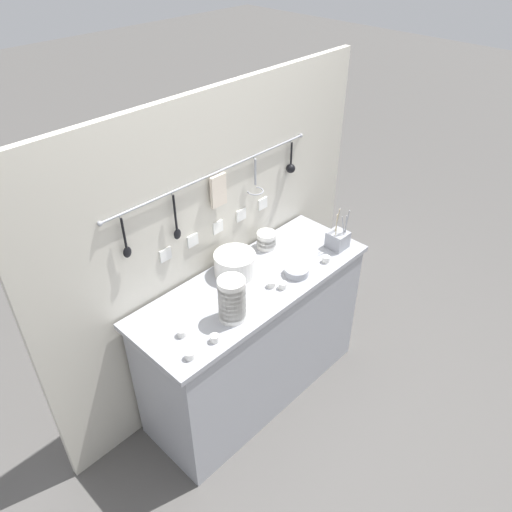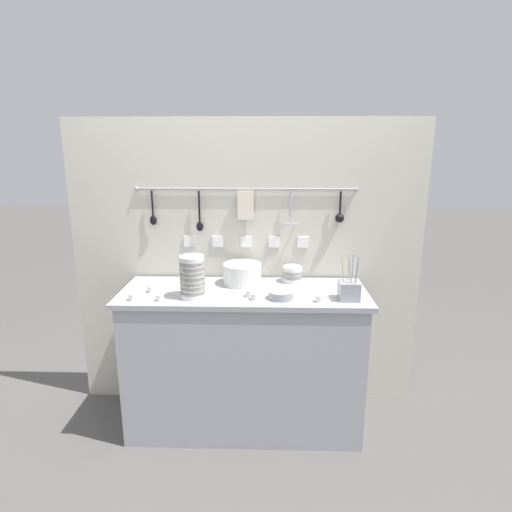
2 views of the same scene
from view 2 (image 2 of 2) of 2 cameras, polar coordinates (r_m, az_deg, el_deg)
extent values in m
plane|color=#514F4C|center=(2.96, -1.51, -21.25)|extent=(20.00, 20.00, 0.00)
cube|color=#9EA0A8|center=(2.54, -1.64, -4.94)|extent=(1.46, 0.53, 0.03)
cube|color=#9EA0A8|center=(2.73, -1.57, -13.85)|extent=(1.40, 0.51, 0.87)
cube|color=beige|center=(2.81, -1.30, -1.59)|extent=(2.26, 0.04, 1.90)
cylinder|color=#93969E|center=(2.68, -1.40, 8.93)|extent=(1.37, 0.01, 0.01)
sphere|color=#93969E|center=(2.80, -15.66, 8.65)|extent=(0.02, 0.02, 0.02)
sphere|color=#93969E|center=(2.73, 13.25, 8.66)|extent=(0.02, 0.02, 0.02)
cylinder|color=black|center=(2.77, -13.66, 6.80)|extent=(0.01, 0.01, 0.16)
ellipsoid|color=black|center=(2.79, -13.53, 4.65)|extent=(0.04, 0.02, 0.06)
cylinder|color=#93969E|center=(2.77, -13.70, 8.60)|extent=(0.00, 0.01, 0.02)
cylinder|color=black|center=(2.71, -7.58, 6.50)|extent=(0.01, 0.01, 0.20)
ellipsoid|color=black|center=(2.73, -7.49, 3.92)|extent=(0.04, 0.02, 0.06)
cylinder|color=#93969E|center=(2.71, -7.61, 8.75)|extent=(0.01, 0.01, 0.02)
cube|color=beige|center=(2.68, -1.42, 6.79)|extent=(0.10, 0.02, 0.18)
cylinder|color=#93969E|center=(2.68, -1.42, 8.80)|extent=(0.01, 0.01, 0.02)
cylinder|color=#93969E|center=(2.68, 4.63, 6.92)|extent=(0.01, 0.01, 0.16)
torus|color=#93969E|center=(2.69, 4.58, 4.40)|extent=(0.10, 0.10, 0.01)
cylinder|color=#93969E|center=(2.68, 4.66, 8.76)|extent=(0.01, 0.01, 0.02)
cylinder|color=black|center=(2.71, 11.18, 6.92)|extent=(0.01, 0.01, 0.15)
sphere|color=black|center=(2.72, 11.09, 4.99)|extent=(0.06, 0.06, 0.06)
cylinder|color=#93969E|center=(2.71, 11.23, 8.60)|extent=(0.00, 0.01, 0.02)
cube|color=white|center=(2.78, -8.86, 1.95)|extent=(0.07, 0.01, 0.07)
cube|color=white|center=(2.76, -5.13, 1.94)|extent=(0.07, 0.01, 0.07)
cube|color=white|center=(2.74, -1.34, 1.92)|extent=(0.07, 0.01, 0.07)
cube|color=white|center=(2.74, 2.47, 1.90)|extent=(0.07, 0.01, 0.07)
cube|color=white|center=(2.75, 6.27, 1.86)|extent=(0.07, 0.01, 0.07)
cylinder|color=silver|center=(2.45, -8.41, -4.92)|extent=(0.14, 0.14, 0.05)
cylinder|color=silver|center=(2.44, -8.43, -4.32)|extent=(0.14, 0.14, 0.05)
cylinder|color=silver|center=(2.43, -8.46, -3.70)|extent=(0.14, 0.14, 0.05)
cylinder|color=silver|center=(2.42, -8.48, -3.09)|extent=(0.14, 0.14, 0.05)
cylinder|color=silver|center=(2.41, -8.50, -2.46)|extent=(0.14, 0.14, 0.05)
cylinder|color=silver|center=(2.40, -8.53, -1.84)|extent=(0.14, 0.14, 0.05)
cylinder|color=silver|center=(2.40, -8.55, -1.21)|extent=(0.14, 0.14, 0.05)
cylinder|color=silver|center=(2.39, -8.58, -0.58)|extent=(0.14, 0.14, 0.05)
cylinder|color=silver|center=(2.70, 4.86, -2.95)|extent=(0.12, 0.12, 0.05)
cylinder|color=silver|center=(2.69, 4.88, -2.41)|extent=(0.12, 0.12, 0.05)
cylinder|color=silver|center=(2.69, 4.89, -1.88)|extent=(0.12, 0.12, 0.05)
cylinder|color=silver|center=(2.66, -1.83, -3.61)|extent=(0.23, 0.23, 0.01)
cylinder|color=silver|center=(2.66, -1.83, -3.42)|extent=(0.23, 0.23, 0.01)
cylinder|color=silver|center=(2.65, -1.83, -3.24)|extent=(0.23, 0.23, 0.01)
cylinder|color=silver|center=(2.65, -1.83, -3.05)|extent=(0.23, 0.23, 0.01)
cylinder|color=silver|center=(2.65, -1.83, -2.86)|extent=(0.23, 0.23, 0.01)
cylinder|color=silver|center=(2.65, -1.83, -2.67)|extent=(0.23, 0.23, 0.01)
cylinder|color=silver|center=(2.64, -1.84, -2.48)|extent=(0.23, 0.23, 0.01)
cylinder|color=silver|center=(2.64, -1.84, -2.29)|extent=(0.23, 0.23, 0.01)
cylinder|color=silver|center=(2.64, -1.84, -2.10)|extent=(0.23, 0.23, 0.01)
cylinder|color=silver|center=(2.64, -1.84, -1.91)|extent=(0.23, 0.23, 0.01)
cylinder|color=silver|center=(2.63, -1.84, -1.72)|extent=(0.23, 0.23, 0.01)
cylinder|color=silver|center=(2.63, -1.84, -1.53)|extent=(0.23, 0.23, 0.01)
cylinder|color=silver|center=(2.63, -1.85, -1.33)|extent=(0.23, 0.23, 0.01)
cylinder|color=silver|center=(2.63, -1.85, -1.14)|extent=(0.23, 0.23, 0.01)
cylinder|color=#93969E|center=(2.41, 3.33, -5.16)|extent=(0.14, 0.14, 0.04)
cube|color=#93969E|center=(2.44, 12.29, -4.50)|extent=(0.11, 0.11, 0.10)
cylinder|color=#93969E|center=(2.39, 13.14, -2.86)|extent=(0.02, 0.02, 0.16)
cylinder|color=#C6B793|center=(2.42, 12.26, -1.93)|extent=(0.02, 0.04, 0.22)
cylinder|color=#93969E|center=(2.43, 12.71, -1.99)|extent=(0.01, 0.03, 0.21)
cylinder|color=#93969E|center=(2.39, 13.28, -2.39)|extent=(0.01, 0.02, 0.20)
cylinder|color=#C6B793|center=(2.39, 11.53, -2.24)|extent=(0.03, 0.02, 0.20)
cylinder|color=#93969E|center=(2.38, 12.54, -2.73)|extent=(0.03, 0.03, 0.18)
cylinder|color=silver|center=(2.39, -0.15, -5.42)|extent=(0.04, 0.04, 0.04)
cylinder|color=silver|center=(2.44, -0.91, -5.00)|extent=(0.04, 0.04, 0.04)
cylinder|color=silver|center=(2.38, 8.42, -5.64)|extent=(0.04, 0.04, 0.04)
cylinder|color=silver|center=(2.43, -12.69, -5.41)|extent=(0.04, 0.04, 0.04)
cylinder|color=silver|center=(2.58, -13.76, -4.28)|extent=(0.04, 0.04, 0.04)
cylinder|color=silver|center=(2.47, -16.12, -5.28)|extent=(0.04, 0.04, 0.04)
camera|label=1|loc=(2.10, -67.50, 31.81)|focal=35.00mm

